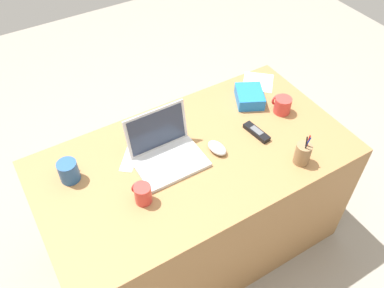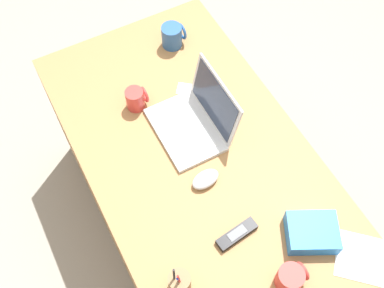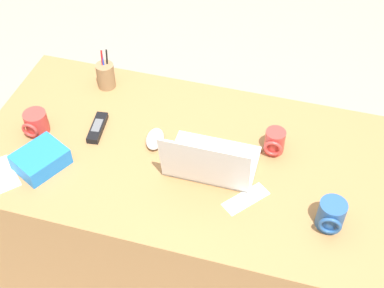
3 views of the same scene
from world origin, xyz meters
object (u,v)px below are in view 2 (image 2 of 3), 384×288
(computer_mouse, at_px, (205,179))
(pen_holder, at_px, (180,283))
(cordless_phone, at_px, (237,234))
(coffee_mug_tall, at_px, (173,36))
(coffee_mug_white, at_px, (291,278))
(snack_bag, at_px, (312,233))
(laptop, at_px, (195,120))
(coffee_mug_spare, at_px, (136,99))

(computer_mouse, relative_size, pen_holder, 0.61)
(cordless_phone, bearing_deg, coffee_mug_tall, 167.10)
(coffee_mug_white, relative_size, coffee_mug_tall, 0.97)
(cordless_phone, bearing_deg, snack_bag, 61.74)
(coffee_mug_tall, bearing_deg, pen_holder, -25.59)
(computer_mouse, bearing_deg, coffee_mug_tall, 154.85)
(pen_holder, bearing_deg, cordless_phone, 104.42)
(cordless_phone, distance_m, snack_bag, 0.26)
(laptop, distance_m, coffee_mug_tall, 0.45)
(coffee_mug_spare, distance_m, snack_bag, 0.84)
(cordless_phone, relative_size, snack_bag, 0.92)
(coffee_mug_tall, relative_size, cordless_phone, 0.65)
(snack_bag, bearing_deg, coffee_mug_white, -58.36)
(computer_mouse, bearing_deg, laptop, 152.70)
(computer_mouse, bearing_deg, coffee_mug_white, -0.11)
(laptop, xyz_separation_m, cordless_phone, (0.46, -0.08, -0.03))
(laptop, distance_m, coffee_mug_spare, 0.26)
(coffee_mug_white, bearing_deg, laptop, 178.74)
(coffee_mug_spare, bearing_deg, snack_bag, 20.82)
(snack_bag, bearing_deg, pen_holder, -96.56)
(laptop, relative_size, coffee_mug_tall, 3.08)
(laptop, xyz_separation_m, coffee_mug_white, (0.68, -0.01, -0.00))
(laptop, distance_m, pen_holder, 0.63)
(laptop, bearing_deg, coffee_mug_tall, 164.33)
(coffee_mug_white, bearing_deg, pen_holder, -114.92)
(cordless_phone, height_order, pen_holder, pen_holder)
(coffee_mug_tall, bearing_deg, laptop, -15.67)
(snack_bag, bearing_deg, computer_mouse, -148.16)
(laptop, height_order, coffee_mug_white, laptop)
(coffee_mug_white, relative_size, snack_bag, 0.58)
(laptop, height_order, computer_mouse, laptop)
(computer_mouse, xyz_separation_m, coffee_mug_white, (0.45, 0.06, 0.02))
(computer_mouse, height_order, snack_bag, snack_bag)
(coffee_mug_spare, height_order, cordless_phone, coffee_mug_spare)
(coffee_mug_white, relative_size, cordless_phone, 0.63)
(coffee_mug_white, xyz_separation_m, coffee_mug_spare, (-0.88, -0.14, 0.00))
(coffee_mug_white, relative_size, coffee_mug_spare, 1.07)
(cordless_phone, xyz_separation_m, snack_bag, (0.12, 0.22, 0.02))
(coffee_mug_tall, relative_size, coffee_mug_spare, 1.11)
(snack_bag, bearing_deg, coffee_mug_spare, -159.18)
(computer_mouse, distance_m, coffee_mug_white, 0.45)
(coffee_mug_white, relative_size, pen_holder, 0.55)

